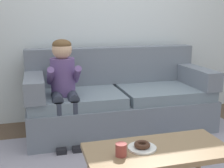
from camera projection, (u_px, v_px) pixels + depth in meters
name	position (u px, v px, depth m)	size (l,w,h in m)	color
ground	(146.00, 159.00, 2.71)	(10.00, 10.00, 0.00)	brown
wall_back	(109.00, 11.00, 3.70)	(8.00, 0.10, 2.80)	silver
couch	(119.00, 100.00, 3.42)	(2.14, 0.90, 0.96)	slate
coffee_table	(158.00, 154.00, 2.08)	(1.07, 0.49, 0.38)	#937551
person_child	(64.00, 81.00, 2.98)	(0.34, 0.58, 1.10)	#664C84
plate	(142.00, 148.00, 2.07)	(0.21, 0.21, 0.01)	white
donut	(142.00, 145.00, 2.07)	(0.12, 0.12, 0.04)	#422619
mug	(121.00, 150.00, 1.96)	(0.08, 0.08, 0.09)	#993D38
toy_controller	(173.00, 148.00, 2.89)	(0.23, 0.09, 0.05)	blue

